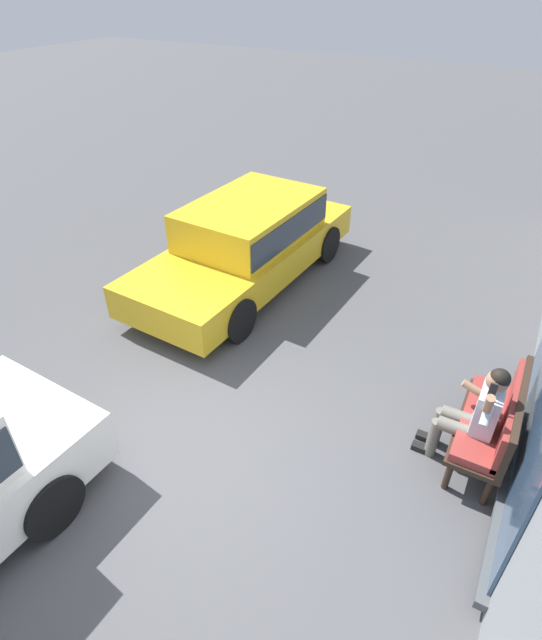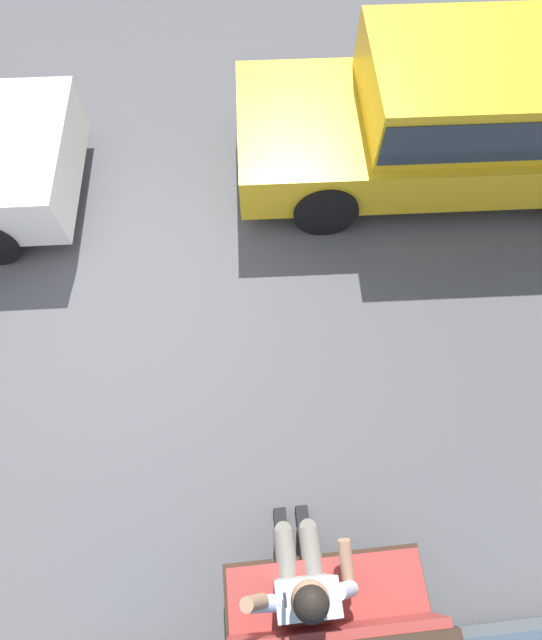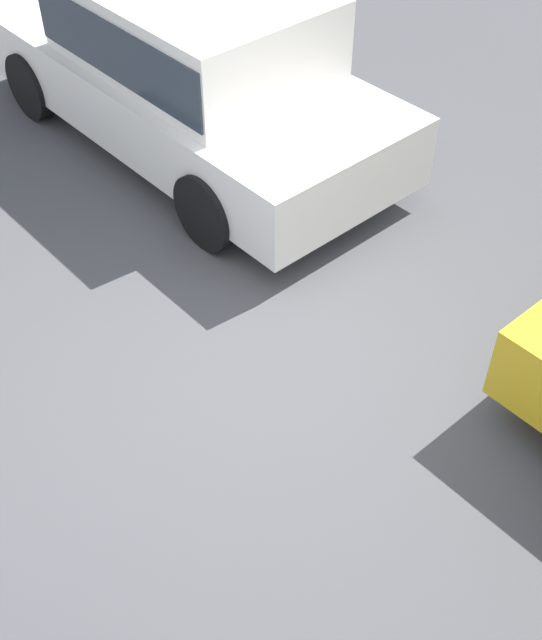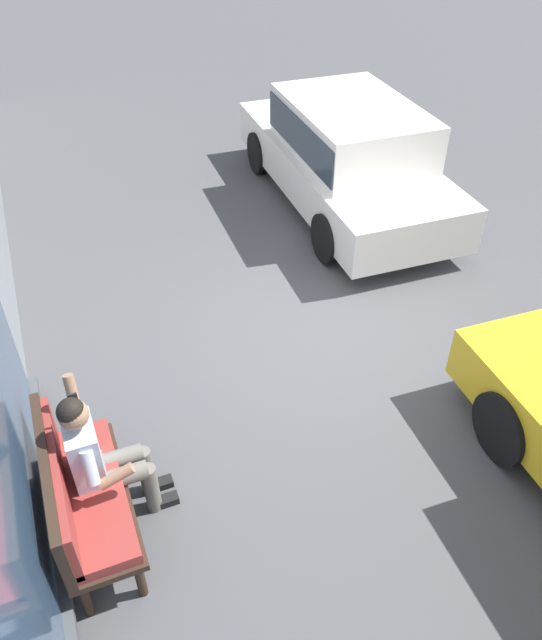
% 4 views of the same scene
% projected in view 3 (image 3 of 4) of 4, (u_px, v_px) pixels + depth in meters
% --- Properties ---
extents(ground_plane, '(60.00, 60.00, 0.00)m').
position_uv_depth(ground_plane, '(269.00, 365.00, 5.49)').
color(ground_plane, '#4C4C4F').
extents(parked_car_mid, '(4.45, 1.98, 1.52)m').
position_uv_depth(parked_car_mid, '(187.00, 61.00, 6.96)').
color(parked_car_mid, white).
rests_on(parked_car_mid, ground_plane).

